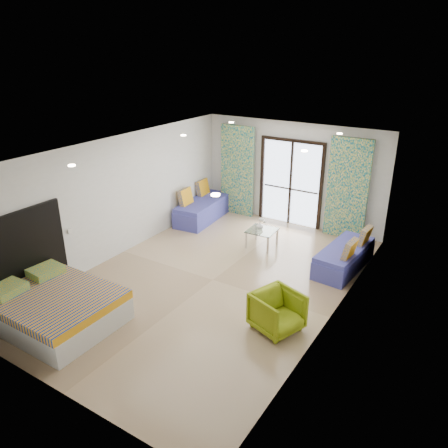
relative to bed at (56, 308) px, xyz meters
The scene contains 24 objects.
floor 3.06m from the bed, 61.03° to the left, with size 5.00×7.50×0.01m, color #967959, non-canonical shape.
ceiling 3.89m from the bed, 61.03° to the left, with size 5.00×7.50×0.01m, color silver, non-canonical shape.
wall_back 6.67m from the bed, 77.04° to the left, with size 5.00×0.01×2.70m, color silver, non-canonical shape.
wall_front 2.11m from the bed, 36.19° to the right, with size 5.00×0.01×2.70m, color silver, non-canonical shape.
wall_left 3.05m from the bed, 110.96° to the left, with size 0.01×7.50×2.70m, color silver, non-canonical shape.
wall_right 4.91m from the bed, 33.86° to the left, with size 0.01×7.50×2.70m, color silver, non-canonical shape.
balcony_door 6.63m from the bed, 76.98° to the left, with size 1.76×0.08×2.28m.
balcony_rail 6.60m from the bed, 77.00° to the left, with size 1.52×0.03×0.04m, color #595451.
curtain_left 6.31m from the bed, 90.67° to the left, with size 1.00×0.10×2.50m, color beige.
curtain_right 7.00m from the bed, 64.11° to the left, with size 1.00×0.10×2.50m, color beige.
downlight_a 2.47m from the bed, 83.38° to the left, with size 0.12×0.12×0.02m, color #FFE0B2.
downlight_b 3.79m from the bed, 13.09° to the left, with size 0.12×0.12×0.02m, color #FFE0B2.
downlight_c 4.37m from the bed, 88.79° to the left, with size 0.12×0.12×0.02m, color #FFE0B2.
downlight_d 5.23m from the bed, 51.89° to the left, with size 0.12×0.12×0.02m, color #FFE0B2.
downlight_e 6.15m from the bed, 89.22° to the left, with size 0.12×0.12×0.02m, color #FFE0B2.
downlight_f 6.79m from the bed, 63.09° to the left, with size 0.12×0.12×0.02m, color #FFE0B2.
headboard 1.24m from the bed, behind, with size 0.06×2.10×1.50m, color black.
switch_plate 1.77m from the bed, 128.45° to the left, with size 0.02×0.10×0.10m, color silver.
bed is the anchor object (origin of this frame).
daybed_left 5.39m from the bed, 96.82° to the left, with size 0.95×2.03×0.97m.
daybed_right 5.84m from the bed, 52.03° to the left, with size 0.84×1.85×0.89m.
coffee_table 4.90m from the bed, 71.34° to the left, with size 0.68×0.68×0.74m.
vase 4.91m from the bed, 72.32° to the left, with size 0.17×0.17×0.17m, color white.
armchair 3.80m from the bed, 29.20° to the left, with size 0.73×0.69×0.76m, color olive.
Camera 1 is at (4.39, -6.53, 4.50)m, focal length 35.00 mm.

